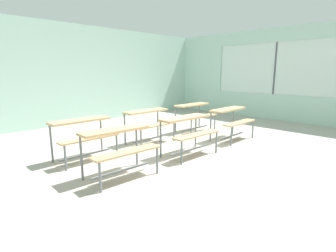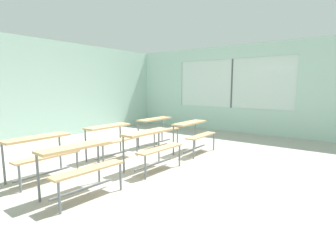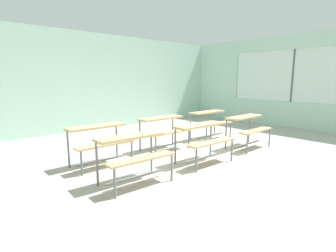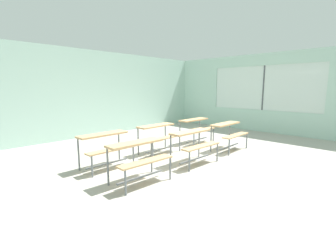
{
  "view_description": "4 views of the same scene",
  "coord_description": "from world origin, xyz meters",
  "px_view_note": "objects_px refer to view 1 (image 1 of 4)",
  "views": [
    {
      "loc": [
        -3.8,
        -3.3,
        1.6
      ],
      "look_at": [
        -0.03,
        0.5,
        0.49
      ],
      "focal_mm": 28.0,
      "sensor_mm": 36.0,
      "label": 1
    },
    {
      "loc": [
        -3.8,
        -3.3,
        1.6
      ],
      "look_at": [
        0.56,
        -0.02,
        0.77
      ],
      "focal_mm": 28.0,
      "sensor_mm": 36.0,
      "label": 2
    },
    {
      "loc": [
        -3.8,
        -3.3,
        1.6
      ],
      "look_at": [
        -0.5,
        0.43,
        0.7
      ],
      "focal_mm": 28.0,
      "sensor_mm": 36.0,
      "label": 3
    },
    {
      "loc": [
        -4.26,
        -3.36,
        1.73
      ],
      "look_at": [
        0.07,
        0.85,
        0.75
      ],
      "focal_mm": 25.49,
      "sensor_mm": 36.0,
      "label": 4
    }
  ],
  "objects_px": {
    "desk_bench_r0c2": "(232,116)",
    "desk_bench_r1c1": "(149,118)",
    "desk_bench_r0c0": "(119,141)",
    "desk_bench_r1c2": "(195,111)",
    "desk_bench_r1c0": "(84,130)",
    "desk_bench_r0c1": "(189,127)"
  },
  "relations": [
    {
      "from": "desk_bench_r0c2",
      "to": "desk_bench_r1c1",
      "type": "height_order",
      "value": "same"
    },
    {
      "from": "desk_bench_r0c0",
      "to": "desk_bench_r0c1",
      "type": "relative_size",
      "value": 1.01
    },
    {
      "from": "desk_bench_r1c0",
      "to": "desk_bench_r1c2",
      "type": "distance_m",
      "value": 3.25
    },
    {
      "from": "desk_bench_r0c1",
      "to": "desk_bench_r1c1",
      "type": "xyz_separation_m",
      "value": [
        0.04,
        1.21,
        0.0
      ]
    },
    {
      "from": "desk_bench_r0c0",
      "to": "desk_bench_r1c1",
      "type": "relative_size",
      "value": 1.01
    },
    {
      "from": "desk_bench_r0c0",
      "to": "desk_bench_r1c2",
      "type": "relative_size",
      "value": 1.02
    },
    {
      "from": "desk_bench_r1c2",
      "to": "desk_bench_r1c1",
      "type": "bearing_deg",
      "value": -179.38
    },
    {
      "from": "desk_bench_r0c1",
      "to": "desk_bench_r1c1",
      "type": "height_order",
      "value": "same"
    },
    {
      "from": "desk_bench_r0c0",
      "to": "desk_bench_r1c1",
      "type": "height_order",
      "value": "same"
    },
    {
      "from": "desk_bench_r0c1",
      "to": "desk_bench_r1c2",
      "type": "bearing_deg",
      "value": 37.69
    },
    {
      "from": "desk_bench_r1c0",
      "to": "desk_bench_r1c2",
      "type": "bearing_deg",
      "value": 0.8
    },
    {
      "from": "desk_bench_r1c1",
      "to": "desk_bench_r1c0",
      "type": "bearing_deg",
      "value": -179.22
    },
    {
      "from": "desk_bench_r0c1",
      "to": "desk_bench_r1c2",
      "type": "height_order",
      "value": "same"
    },
    {
      "from": "desk_bench_r1c2",
      "to": "desk_bench_r0c1",
      "type": "bearing_deg",
      "value": -143.71
    },
    {
      "from": "desk_bench_r0c1",
      "to": "desk_bench_r0c0",
      "type": "bearing_deg",
      "value": -179.39
    },
    {
      "from": "desk_bench_r0c0",
      "to": "desk_bench_r1c0",
      "type": "relative_size",
      "value": 1.02
    },
    {
      "from": "desk_bench_r1c0",
      "to": "desk_bench_r1c1",
      "type": "xyz_separation_m",
      "value": [
        1.61,
        0.04,
        0.0
      ]
    },
    {
      "from": "desk_bench_r0c1",
      "to": "desk_bench_r0c2",
      "type": "bearing_deg",
      "value": 3.42
    },
    {
      "from": "desk_bench_r0c1",
      "to": "desk_bench_r1c2",
      "type": "distance_m",
      "value": 2.07
    },
    {
      "from": "desk_bench_r1c0",
      "to": "desk_bench_r1c1",
      "type": "relative_size",
      "value": 0.99
    },
    {
      "from": "desk_bench_r0c2",
      "to": "desk_bench_r1c2",
      "type": "height_order",
      "value": "same"
    },
    {
      "from": "desk_bench_r0c2",
      "to": "desk_bench_r1c2",
      "type": "xyz_separation_m",
      "value": [
        0.06,
        1.17,
        0.0
      ]
    }
  ]
}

